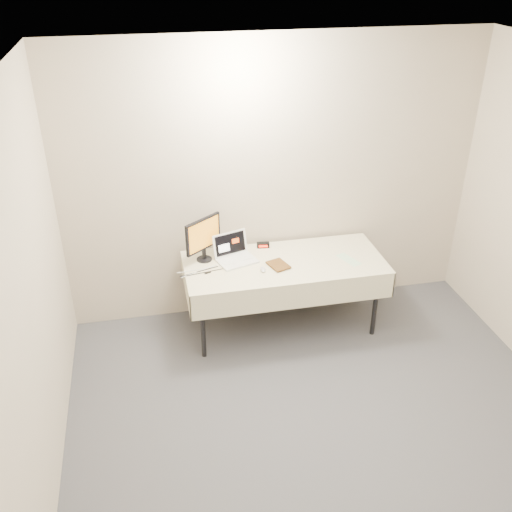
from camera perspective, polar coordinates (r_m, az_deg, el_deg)
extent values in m
plane|color=#424247|center=(4.31, 9.97, -22.88)|extent=(5.00, 5.00, 0.00)
cube|color=beige|center=(5.43, 1.82, 7.40)|extent=(4.00, 0.10, 2.70)
cylinder|color=black|center=(5.14, -5.36, -6.91)|extent=(0.04, 0.04, 0.69)
cylinder|color=black|center=(5.52, 11.84, -4.72)|extent=(0.04, 0.04, 0.69)
cylinder|color=black|center=(5.63, -6.11, -3.43)|extent=(0.04, 0.04, 0.69)
cylinder|color=black|center=(5.97, 9.71, -1.65)|extent=(0.04, 0.04, 0.69)
cube|color=gray|center=(5.31, 2.86, -0.83)|extent=(1.80, 0.75, 0.04)
cube|color=beige|center=(5.30, 2.86, -0.60)|extent=(1.86, 0.81, 0.01)
cube|color=beige|center=(5.04, 3.96, -4.10)|extent=(1.86, 0.01, 0.25)
cube|color=beige|center=(5.70, 1.83, 0.23)|extent=(1.86, 0.01, 0.25)
cube|color=beige|center=(5.24, -7.04, -2.87)|extent=(0.01, 0.81, 0.25)
cube|color=beige|center=(5.65, 11.97, -0.76)|extent=(0.01, 0.81, 0.25)
cube|color=white|center=(5.29, -1.89, -0.51)|extent=(0.40, 0.33, 0.02)
cube|color=white|center=(5.34, -2.63, 1.26)|extent=(0.34, 0.16, 0.22)
cube|color=black|center=(5.34, -2.63, 1.26)|extent=(0.30, 0.13, 0.19)
cylinder|color=black|center=(5.34, -5.19, -0.32)|extent=(0.20, 0.20, 0.01)
cube|color=black|center=(5.31, -5.21, 0.22)|extent=(0.04, 0.04, 0.10)
cube|color=black|center=(5.22, -5.31, 2.20)|extent=(0.34, 0.27, 0.31)
cube|color=orange|center=(5.22, -5.31, 2.20)|extent=(0.30, 0.22, 0.27)
imported|color=#8C5719|center=(5.14, 1.54, -0.24)|extent=(0.15, 0.07, 0.21)
cube|color=black|center=(5.53, 0.71, 1.11)|extent=(0.12, 0.06, 0.05)
cube|color=#FF250C|center=(5.51, 0.74, 0.99)|extent=(0.08, 0.01, 0.02)
ellipsoid|color=silver|center=(5.15, 0.70, -1.34)|extent=(0.06, 0.10, 0.02)
cube|color=#BFECBB|center=(5.40, 9.25, -0.36)|extent=(0.19, 0.28, 0.00)
cube|color=black|center=(5.13, -4.85, -1.66)|extent=(0.06, 0.04, 0.01)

